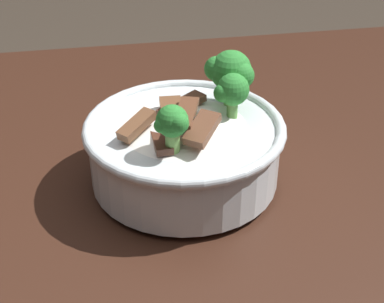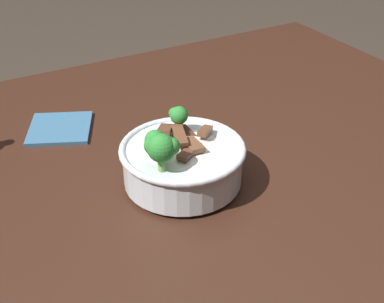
% 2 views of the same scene
% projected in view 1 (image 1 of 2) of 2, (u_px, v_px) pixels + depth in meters
% --- Properties ---
extents(dining_table, '(1.31, 1.05, 0.76)m').
position_uv_depth(dining_table, '(100.00, 300.00, 0.61)').
color(dining_table, '#381E14').
rests_on(dining_table, ground).
extents(rice_bowl, '(0.22, 0.22, 0.14)m').
position_uv_depth(rice_bowl, '(186.00, 144.00, 0.63)').
color(rice_bowl, silver).
rests_on(rice_bowl, dining_table).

